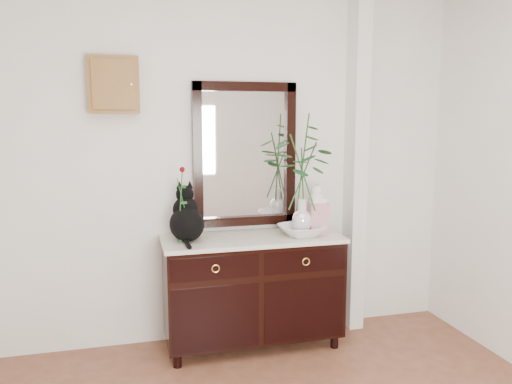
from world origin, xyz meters
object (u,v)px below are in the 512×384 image
object	(u,v)px
sideboard	(253,286)
cat	(187,213)
lotus_bowl	(302,230)
ginger_jar	(317,209)

from	to	relation	value
sideboard	cat	size ratio (longest dim) A/B	3.32
cat	lotus_bowl	size ratio (longest dim) A/B	1.20
sideboard	cat	xyz separation A→B (m)	(-0.48, 0.01, 0.58)
cat	ginger_jar	xyz separation A→B (m)	(0.98, -0.03, -0.01)
sideboard	ginger_jar	xyz separation A→B (m)	(0.50, -0.02, 0.57)
ginger_jar	lotus_bowl	bearing A→B (deg)	-162.02
lotus_bowl	sideboard	bearing A→B (deg)	170.89
ginger_jar	cat	bearing A→B (deg)	178.31
cat	lotus_bowl	xyz separation A→B (m)	(0.85, -0.07, -0.16)
sideboard	lotus_bowl	bearing A→B (deg)	-9.11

